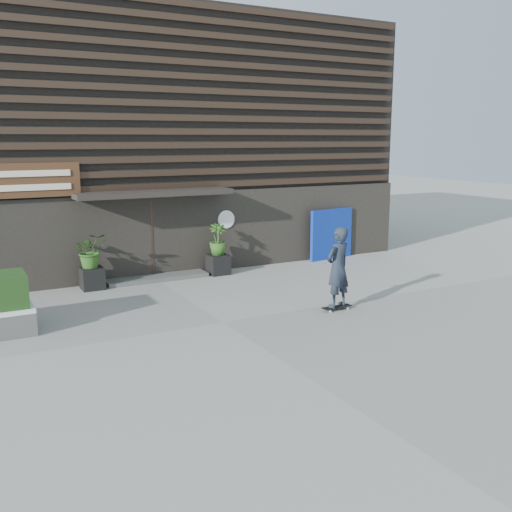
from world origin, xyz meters
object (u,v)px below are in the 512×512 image
planter_pot_left (92,278)px  planter_pot_right (218,264)px  skateboarder (338,267)px  blue_tarp (331,234)px

planter_pot_left → planter_pot_right: same height
planter_pot_right → skateboarder: size_ratio=0.30×
planter_pot_left → skateboarder: size_ratio=0.30×
skateboarder → planter_pot_left: bearing=134.4°
blue_tarp → skateboarder: 6.20m
planter_pot_left → blue_tarp: blue_tarp is taller
planter_pot_right → skateboarder: skateboarder is taller
planter_pot_left → planter_pot_right: 3.80m
planter_pot_left → skateboarder: 6.81m
planter_pot_right → blue_tarp: blue_tarp is taller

